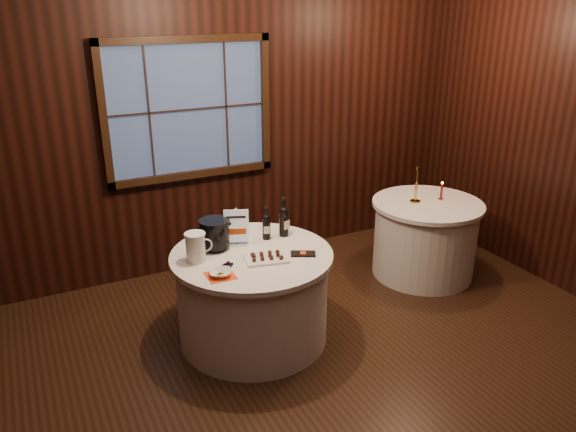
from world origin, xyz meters
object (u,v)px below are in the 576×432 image
port_bottle_right (284,219)px  chocolate_box (303,254)px  chocolate_plate (266,257)px  ice_bucket (215,234)px  side_table (425,238)px  red_candle (441,193)px  main_table (253,296)px  port_bottle_left (266,225)px  cracker_bowl (220,273)px  sign_stand (237,232)px  grape_bunch (228,266)px  brass_candlestick (416,190)px  glass_pitcher (196,247)px

port_bottle_right → chocolate_box: size_ratio=1.74×
port_bottle_right → chocolate_plate: 0.50m
ice_bucket → port_bottle_right: bearing=-0.1°
side_table → red_candle: 0.48m
main_table → port_bottle_left: bearing=42.6°
cracker_bowl → chocolate_plate: bearing=13.1°
sign_stand → ice_bucket: bearing=-158.2°
port_bottle_left → chocolate_box: 0.44m
side_table → chocolate_box: size_ratio=5.59×
port_bottle_left → port_bottle_right: (0.16, -0.01, 0.02)m
main_table → sign_stand: (-0.04, 0.20, 0.49)m
ice_bucket → chocolate_plate: (0.28, -0.36, -0.11)m
chocolate_plate → red_candle: (2.10, 0.46, 0.06)m
grape_bunch → brass_candlestick: 2.20m
cracker_bowl → sign_stand: bearing=55.5°
glass_pitcher → cracker_bowl: bearing=-68.8°
ice_bucket → cracker_bowl: (-0.12, -0.45, -0.11)m
ice_bucket → glass_pitcher: 0.24m
main_table → chocolate_box: 0.56m
main_table → grape_bunch: (-0.26, -0.17, 0.40)m
sign_stand → port_bottle_right: bearing=21.5°
brass_candlestick → red_candle: (0.28, -0.05, -0.06)m
side_table → ice_bucket: size_ratio=4.36×
main_table → sign_stand: 0.53m
red_candle → chocolate_box: bearing=-164.3°
side_table → grape_bunch: 2.34m
port_bottle_left → port_bottle_right: size_ratio=0.84×
main_table → glass_pitcher: (-0.43, 0.06, 0.50)m
side_table → port_bottle_left: port_bottle_left is taller
cracker_bowl → ice_bucket: bearing=74.6°
sign_stand → cracker_bowl: size_ratio=1.98×
chocolate_box → brass_candlestick: brass_candlestick is taller
brass_candlestick → chocolate_box: bearing=-159.9°
sign_stand → grape_bunch: (-0.22, -0.37, -0.09)m
port_bottle_right → grape_bunch: 0.74m
port_bottle_right → ice_bucket: 0.60m
ice_bucket → red_candle: size_ratio=1.33×
main_table → port_bottle_right: size_ratio=3.81×
port_bottle_left → ice_bucket: port_bottle_left is taller
sign_stand → cracker_bowl: 0.56m
glass_pitcher → red_candle: glass_pitcher is taller
side_table → port_bottle_left: size_ratio=3.84×
side_table → chocolate_plate: (-1.95, -0.46, 0.40)m
side_table → grape_bunch: size_ratio=6.35×
port_bottle_left → grape_bunch: 0.61m
port_bottle_right → chocolate_plate: port_bottle_right is taller
sign_stand → ice_bucket: sign_stand is taller
port_bottle_left → glass_pitcher: bearing=-147.4°
side_table → red_candle: size_ratio=5.77×
side_table → glass_pitcher: 2.49m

